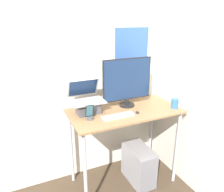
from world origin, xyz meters
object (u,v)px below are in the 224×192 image
at_px(monitor, 127,82).
at_px(mouse, 137,112).
at_px(keyboard, 118,116).
at_px(cell_phone, 90,115).
at_px(laptop, 87,104).
at_px(computer_tower, 139,164).

distance_m(monitor, mouse, 0.34).
bearing_deg(keyboard, mouse, -3.24).
bearing_deg(monitor, cell_phone, -161.92).
bearing_deg(laptop, keyboard, -42.32).
xyz_separation_m(laptop, monitor, (0.45, 0.00, 0.17)).
bearing_deg(laptop, cell_phone, -101.19).
relative_size(keyboard, computer_tower, 0.75).
relative_size(mouse, cell_phone, 0.35).
relative_size(monitor, keyboard, 1.72).
xyz_separation_m(keyboard, mouse, (0.21, -0.01, 0.00)).
height_order(laptop, monitor, monitor).
height_order(laptop, mouse, laptop).
bearing_deg(monitor, keyboard, -134.47).
height_order(monitor, mouse, monitor).
distance_m(monitor, keyboard, 0.40).
relative_size(monitor, cell_phone, 3.86).
distance_m(laptop, mouse, 0.52).
xyz_separation_m(keyboard, cell_phone, (-0.27, 0.06, 0.04)).
height_order(laptop, cell_phone, laptop).
xyz_separation_m(laptop, cell_phone, (-0.03, -0.16, -0.05)).
distance_m(laptop, monitor, 0.49).
relative_size(laptop, computer_tower, 0.75).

